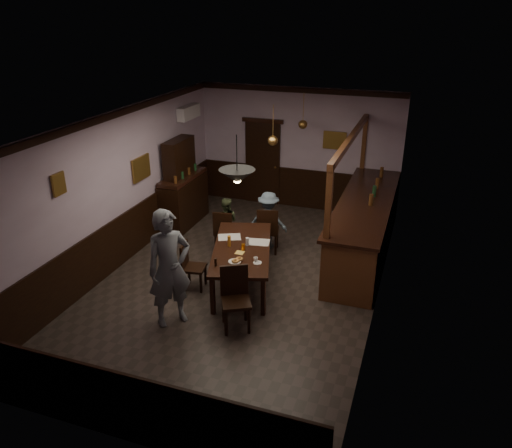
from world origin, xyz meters
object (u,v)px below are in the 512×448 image
at_px(person_standing, 169,268).
at_px(pendant_brass_mid, 273,141).
at_px(person_seated_right, 268,220).
at_px(pendant_iron, 237,176).
at_px(chair_side, 190,264).
at_px(pendant_brass_far, 303,125).
at_px(chair_far_left, 224,230).
at_px(chair_far_right, 268,229).
at_px(bar_counter, 365,225).
at_px(person_seated_left, 226,223).
at_px(dining_table, 242,250).
at_px(coffee_cup, 256,259).
at_px(chair_near, 235,295).
at_px(sideboard, 183,191).
at_px(soda_can, 243,247).

height_order(person_standing, pendant_brass_mid, pendant_brass_mid).
distance_m(person_seated_right, pendant_iron, 2.96).
relative_size(chair_side, pendant_iron, 1.17).
bearing_deg(pendant_brass_far, chair_far_left, -115.22).
relative_size(chair_far_right, pendant_iron, 1.33).
xyz_separation_m(person_seated_right, pendant_brass_mid, (0.05, 0.08, 1.68)).
relative_size(bar_counter, pendant_brass_far, 5.44).
relative_size(chair_side, person_seated_right, 0.72).
height_order(chair_far_right, person_seated_right, person_seated_right).
relative_size(person_seated_left, bar_counter, 0.25).
bearing_deg(person_seated_left, dining_table, 105.23).
distance_m(dining_table, coffee_cup, 0.63).
relative_size(chair_near, person_standing, 0.53).
relative_size(chair_near, sideboard, 0.51).
xyz_separation_m(sideboard, pendant_brass_mid, (2.31, -0.46, 1.49)).
relative_size(soda_can, pendant_brass_mid, 0.15).
bearing_deg(chair_far_right, pendant_brass_far, -107.46).
bearing_deg(chair_near, sideboard, 99.28).
bearing_deg(sideboard, chair_side, -60.88).
xyz_separation_m(person_standing, sideboard, (-1.64, 3.66, -0.17)).
distance_m(soda_can, bar_counter, 2.84).
bearing_deg(pendant_brass_mid, chair_far_right, -85.37).
bearing_deg(pendant_brass_mid, pendant_brass_far, 82.87).
bearing_deg(chair_far_right, dining_table, 75.06).
height_order(chair_far_left, coffee_cup, chair_far_left).
distance_m(chair_side, person_standing, 1.17).
distance_m(chair_side, person_seated_right, 2.22).
distance_m(person_standing, bar_counter, 4.38).
relative_size(chair_far_left, pendant_iron, 1.22).
distance_m(chair_near, pendant_iron, 1.86).
bearing_deg(pendant_iron, person_seated_left, 117.64).
bearing_deg(pendant_iron, person_standing, -140.00).
height_order(chair_near, person_seated_right, person_seated_right).
relative_size(chair_far_right, pendant_brass_mid, 1.24).
height_order(chair_near, soda_can, chair_near).
height_order(coffee_cup, pendant_iron, pendant_iron).
bearing_deg(person_seated_left, pendant_brass_far, -137.51).
xyz_separation_m(sideboard, bar_counter, (4.20, -0.13, -0.19)).
relative_size(person_standing, soda_can, 16.26).
distance_m(chair_near, bar_counter, 3.65).
bearing_deg(chair_near, person_standing, 164.70).
bearing_deg(person_seated_left, pendant_brass_mid, -177.20).
distance_m(dining_table, pendant_iron, 1.85).
xyz_separation_m(dining_table, chair_far_left, (-0.81, 1.09, -0.18)).
xyz_separation_m(soda_can, bar_counter, (1.86, 2.14, -0.19)).
height_order(person_standing, soda_can, person_standing).
distance_m(chair_near, person_seated_right, 2.91).
distance_m(person_seated_left, sideboard, 1.64).
xyz_separation_m(soda_can, sideboard, (-2.35, 2.27, 0.00)).
bearing_deg(coffee_cup, pendant_brass_far, 76.16).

